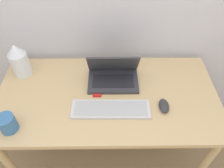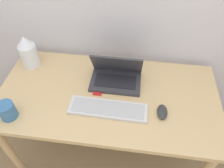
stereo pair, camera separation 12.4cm
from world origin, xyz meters
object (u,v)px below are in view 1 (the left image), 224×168
(mug, at_px, (7,123))
(laptop, at_px, (113,75))
(mp3_player, at_px, (97,93))
(keyboard, at_px, (111,109))
(vase, at_px, (19,60))
(mouse, at_px, (164,106))

(mug, bearing_deg, laptop, 32.76)
(mp3_player, bearing_deg, keyboard, -56.75)
(keyboard, bearing_deg, mp3_player, 123.25)
(laptop, relative_size, mug, 3.18)
(keyboard, xyz_separation_m, mp3_player, (-0.08, 0.12, -0.01))
(keyboard, distance_m, vase, 0.66)
(mp3_player, xyz_separation_m, mug, (-0.45, -0.24, 0.04))
(laptop, bearing_deg, mouse, -38.03)
(keyboard, height_order, mug, mug)
(keyboard, xyz_separation_m, vase, (-0.57, 0.31, 0.10))
(vase, bearing_deg, mouse, -18.63)
(mp3_player, distance_m, mug, 0.51)
(laptop, bearing_deg, keyboard, -93.98)
(keyboard, distance_m, mouse, 0.30)
(keyboard, xyz_separation_m, mug, (-0.53, -0.11, 0.04))
(keyboard, height_order, mp3_player, keyboard)
(laptop, distance_m, mug, 0.66)
(vase, distance_m, mug, 0.43)
(vase, bearing_deg, mp3_player, -20.81)
(vase, xyz_separation_m, mp3_player, (0.49, -0.19, -0.11))
(keyboard, relative_size, mouse, 4.38)
(mp3_player, height_order, mug, mug)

